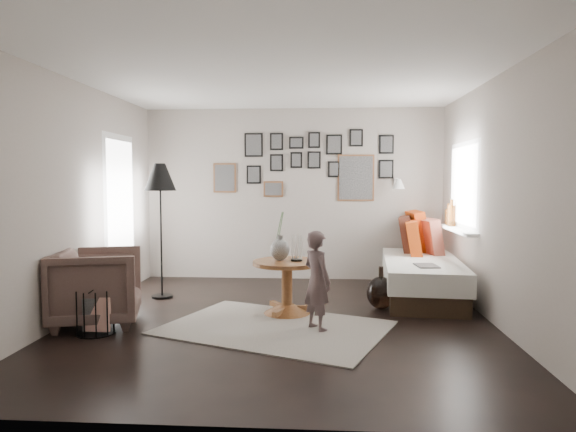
# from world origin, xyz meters

# --- Properties ---
(ground) EXTENTS (4.80, 4.80, 0.00)m
(ground) POSITION_xyz_m (0.00, 0.00, 0.00)
(ground) COLOR black
(ground) RESTS_ON ground
(wall_back) EXTENTS (4.50, 0.00, 4.50)m
(wall_back) POSITION_xyz_m (0.00, 2.40, 1.30)
(wall_back) COLOR #A3988E
(wall_back) RESTS_ON ground
(wall_front) EXTENTS (4.50, 0.00, 4.50)m
(wall_front) POSITION_xyz_m (0.00, -2.40, 1.30)
(wall_front) COLOR #A3988E
(wall_front) RESTS_ON ground
(wall_left) EXTENTS (0.00, 4.80, 4.80)m
(wall_left) POSITION_xyz_m (-2.25, 0.00, 1.30)
(wall_left) COLOR #A3988E
(wall_left) RESTS_ON ground
(wall_right) EXTENTS (0.00, 4.80, 4.80)m
(wall_right) POSITION_xyz_m (2.25, 0.00, 1.30)
(wall_right) COLOR #A3988E
(wall_right) RESTS_ON ground
(ceiling) EXTENTS (4.80, 4.80, 0.00)m
(ceiling) POSITION_xyz_m (0.00, 0.00, 2.60)
(ceiling) COLOR white
(ceiling) RESTS_ON wall_back
(door_left) EXTENTS (0.00, 2.14, 2.14)m
(door_left) POSITION_xyz_m (-2.23, 1.20, 1.05)
(door_left) COLOR white
(door_left) RESTS_ON wall_left
(window_right) EXTENTS (0.15, 1.32, 1.30)m
(window_right) POSITION_xyz_m (2.18, 1.34, 0.93)
(window_right) COLOR white
(window_right) RESTS_ON wall_right
(gallery_wall) EXTENTS (2.74, 0.03, 1.08)m
(gallery_wall) POSITION_xyz_m (0.29, 2.38, 1.74)
(gallery_wall) COLOR brown
(gallery_wall) RESTS_ON wall_back
(wall_sconce) EXTENTS (0.18, 0.36, 0.16)m
(wall_sconce) POSITION_xyz_m (1.55, 2.13, 1.46)
(wall_sconce) COLOR white
(wall_sconce) RESTS_ON wall_back
(rug) EXTENTS (2.58, 2.22, 0.01)m
(rug) POSITION_xyz_m (-0.03, -0.28, 0.01)
(rug) COLOR silver
(rug) RESTS_ON ground
(pedestal_table) EXTENTS (0.77, 0.77, 0.61)m
(pedestal_table) POSITION_xyz_m (0.05, 0.29, 0.28)
(pedestal_table) COLOR brown
(pedestal_table) RESTS_ON ground
(vase) EXTENTS (0.22, 0.22, 0.55)m
(vase) POSITION_xyz_m (-0.03, 0.31, 0.78)
(vase) COLOR black
(vase) RESTS_ON pedestal_table
(candles) EXTENTS (0.13, 0.13, 0.29)m
(candles) POSITION_xyz_m (0.16, 0.29, 0.75)
(candles) COLOR black
(candles) RESTS_ON pedestal_table
(daybed) EXTENTS (1.12, 2.28, 1.07)m
(daybed) POSITION_xyz_m (1.73, 1.35, 0.33)
(daybed) COLOR black
(daybed) RESTS_ON ground
(magazine_on_daybed) EXTENTS (0.27, 0.35, 0.02)m
(magazine_on_daybed) POSITION_xyz_m (1.68, 0.70, 0.50)
(magazine_on_daybed) COLOR black
(magazine_on_daybed) RESTS_ON daybed
(armchair) EXTENTS (1.08, 1.06, 0.80)m
(armchair) POSITION_xyz_m (-1.91, -0.25, 0.40)
(armchair) COLOR brown
(armchair) RESTS_ON ground
(armchair_cushion) EXTENTS (0.44, 0.45, 0.16)m
(armchair_cushion) POSITION_xyz_m (-1.88, -0.20, 0.48)
(armchair_cushion) COLOR silver
(armchair_cushion) RESTS_ON armchair
(floor_lamp) EXTENTS (0.40, 0.40, 1.73)m
(floor_lamp) POSITION_xyz_m (-1.62, 1.00, 1.49)
(floor_lamp) COLOR black
(floor_lamp) RESTS_ON ground
(magazine_basket) EXTENTS (0.40, 0.40, 0.45)m
(magazine_basket) POSITION_xyz_m (-1.78, -0.58, 0.22)
(magazine_basket) COLOR black
(magazine_basket) RESTS_ON ground
(demijohn_large) EXTENTS (0.33, 0.33, 0.50)m
(demijohn_large) POSITION_xyz_m (1.14, 0.59, 0.19)
(demijohn_large) COLOR black
(demijohn_large) RESTS_ON ground
(demijohn_small) EXTENTS (0.30, 0.30, 0.46)m
(demijohn_small) POSITION_xyz_m (1.49, 0.47, 0.17)
(demijohn_small) COLOR black
(demijohn_small) RESTS_ON ground
(child) EXTENTS (0.42, 0.44, 1.01)m
(child) POSITION_xyz_m (0.40, -0.31, 0.51)
(child) COLOR #564445
(child) RESTS_ON ground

